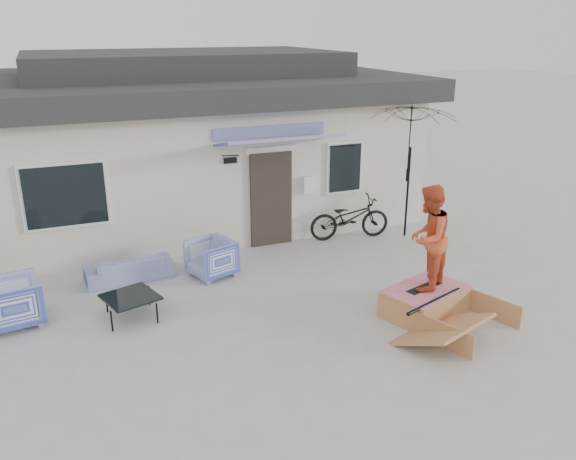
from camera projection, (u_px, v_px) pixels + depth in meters
name	position (u px, v px, depth m)	size (l,w,h in m)	color
ground	(315.00, 349.00, 8.96)	(90.00, 90.00, 0.00)	#AFAFAA
house	(187.00, 135.00, 15.27)	(10.80, 8.49, 4.10)	beige
loveseat	(129.00, 264.00, 11.29)	(1.65, 0.48, 0.64)	#2C3CA2
armchair_left	(14.00, 300.00, 9.55)	(0.86, 0.80, 0.88)	#2C3CA2
armchair_right	(211.00, 256.00, 11.42)	(0.79, 0.74, 0.81)	#2C3CA2
coffee_table	(131.00, 307.00, 9.84)	(0.81, 0.81, 0.40)	black
bicycle	(350.00, 213.00, 13.38)	(0.66, 1.88, 1.20)	black
patio_umbrella	(410.00, 163.00, 13.15)	(2.11, 1.97, 2.20)	black
skate_ramp	(425.00, 301.00, 9.97)	(1.38, 1.84, 0.46)	#AE7042
skateboard	(424.00, 287.00, 9.92)	(0.73, 0.18, 0.05)	black
skater	(428.00, 236.00, 9.62)	(0.87, 0.67, 1.78)	#D1512C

